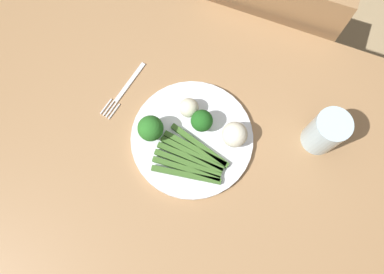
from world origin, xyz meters
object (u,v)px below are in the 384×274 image
(broccoli_front_left, at_px, (151,129))
(fork, at_px, (124,90))
(plate, at_px, (192,138))
(cauliflower_left, at_px, (189,108))
(dining_table, at_px, (164,159))
(cauliflower_near_fork, at_px, (235,135))
(chair, at_px, (262,31))
(asparagus_bundle, at_px, (191,159))
(broccoli_right, at_px, (202,121))
(water_glass, at_px, (325,132))

(broccoli_front_left, height_order, fork, broccoli_front_left)
(plate, xyz_separation_m, cauliflower_left, (0.03, -0.06, 0.03))
(dining_table, xyz_separation_m, cauliflower_near_fork, (-0.15, -0.08, 0.16))
(chair, distance_m, cauliflower_left, 0.55)
(asparagus_bundle, distance_m, fork, 0.24)
(dining_table, distance_m, broccoli_right, 0.19)
(dining_table, distance_m, broccoli_front_left, 0.17)
(cauliflower_left, bearing_deg, dining_table, 74.59)
(cauliflower_left, bearing_deg, asparagus_bundle, 113.25)
(chair, relative_size, asparagus_bundle, 5.22)
(fork, distance_m, water_glass, 0.48)
(chair, bearing_deg, fork, 59.06)
(cauliflower_near_fork, bearing_deg, broccoli_right, -1.56)
(plate, xyz_separation_m, asparagus_bundle, (-0.02, 0.05, 0.01))
(chair, height_order, fork, chair)
(dining_table, distance_m, chair, 0.58)
(asparagus_bundle, bearing_deg, water_glass, -146.77)
(plate, height_order, cauliflower_near_fork, cauliflower_near_fork)
(dining_table, distance_m, cauliflower_near_fork, 0.23)
(cauliflower_near_fork, bearing_deg, asparagus_bundle, 48.50)
(dining_table, height_order, cauliflower_left, cauliflower_left)
(broccoli_right, distance_m, cauliflower_near_fork, 0.08)
(plate, bearing_deg, broccoli_right, -106.22)
(plate, distance_m, water_glass, 0.30)
(broccoli_front_left, bearing_deg, dining_table, 141.45)
(broccoli_right, relative_size, cauliflower_near_fork, 1.05)
(asparagus_bundle, bearing_deg, dining_table, 0.83)
(plate, relative_size, broccoli_front_left, 4.00)
(broccoli_front_left, bearing_deg, plate, -164.95)
(asparagus_bundle, relative_size, cauliflower_near_fork, 2.86)
(asparagus_bundle, relative_size, fork, 1.01)
(chair, height_order, broccoli_front_left, chair)
(plate, relative_size, cauliflower_near_fork, 4.86)
(broccoli_right, relative_size, fork, 0.37)
(broccoli_front_left, xyz_separation_m, cauliflower_left, (-0.06, -0.08, -0.02))
(chair, relative_size, water_glass, 7.38)
(broccoli_front_left, height_order, broccoli_right, broccoli_front_left)
(plate, bearing_deg, fork, -15.74)
(broccoli_right, height_order, water_glass, water_glass)
(asparagus_bundle, height_order, water_glass, water_glass)
(plate, height_order, fork, plate)
(chair, bearing_deg, cauliflower_near_fork, 92.49)
(broccoli_front_left, bearing_deg, cauliflower_near_fork, -162.34)
(plate, relative_size, fork, 1.71)
(dining_table, height_order, plate, plate)
(dining_table, bearing_deg, cauliflower_near_fork, -151.53)
(dining_table, bearing_deg, chair, -102.23)
(asparagus_bundle, distance_m, cauliflower_near_fork, 0.11)
(broccoli_front_left, height_order, cauliflower_near_fork, broccoli_front_left)
(dining_table, xyz_separation_m, cauliflower_left, (-0.03, -0.11, 0.15))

